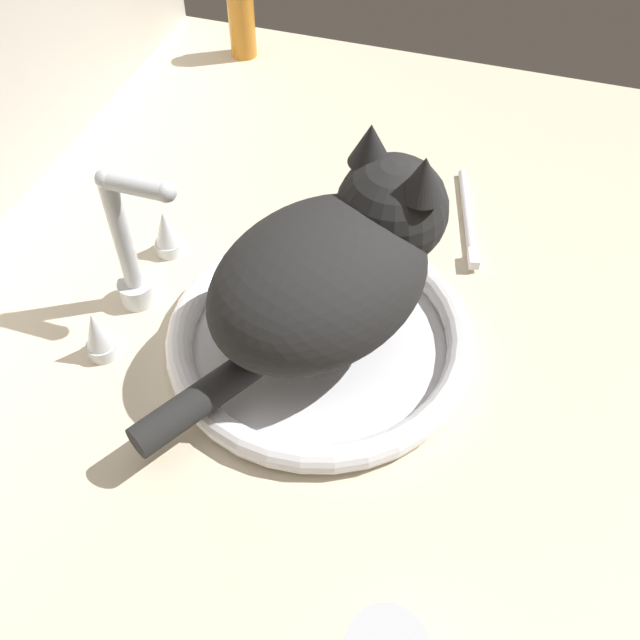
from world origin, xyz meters
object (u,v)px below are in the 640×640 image
(faucet, at_px, (132,258))
(toothbrush, at_px, (468,220))
(sink_basin, at_px, (320,337))
(cat, at_px, (337,265))
(amber_bottle, at_px, (242,21))

(faucet, height_order, toothbrush, faucet)
(sink_basin, height_order, toothbrush, sink_basin)
(faucet, distance_m, cat, 0.22)
(faucet, xyz_separation_m, cat, (0.02, -0.22, 0.04))
(sink_basin, relative_size, toothbrush, 1.83)
(toothbrush, bearing_deg, amber_bottle, 54.72)
(cat, xyz_separation_m, toothbrush, (0.22, -0.10, -0.10))
(sink_basin, height_order, amber_bottle, amber_bottle)
(sink_basin, distance_m, amber_bottle, 0.61)
(amber_bottle, height_order, toothbrush, amber_bottle)
(amber_bottle, xyz_separation_m, toothbrush, (-0.29, -0.41, -0.05))
(sink_basin, distance_m, toothbrush, 0.27)
(cat, bearing_deg, toothbrush, -25.45)
(faucet, height_order, cat, cat)
(sink_basin, xyz_separation_m, cat, (0.02, -0.01, 0.09))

